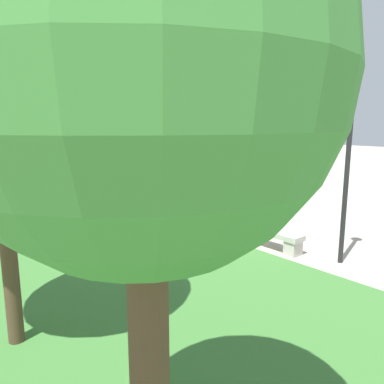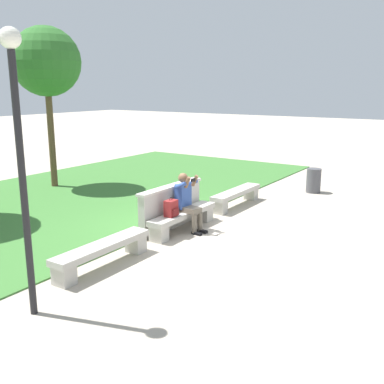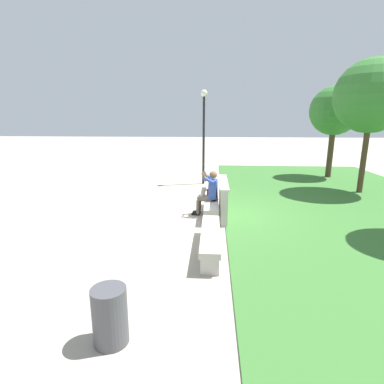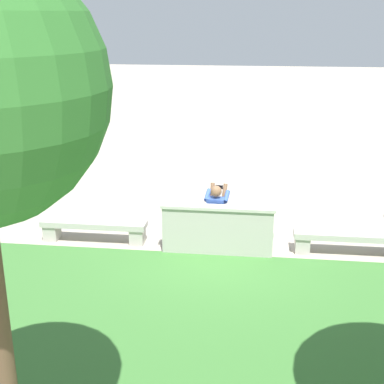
{
  "view_description": "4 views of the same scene",
  "coord_description": "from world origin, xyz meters",
  "px_view_note": "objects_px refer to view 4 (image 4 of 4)",
  "views": [
    {
      "loc": [
        -8.09,
        6.8,
        2.9
      ],
      "look_at": [
        0.15,
        -0.13,
        0.89
      ],
      "focal_mm": 35.0,
      "sensor_mm": 36.0,
      "label": 1
    },
    {
      "loc": [
        -8.08,
        -5.58,
        3.2
      ],
      "look_at": [
        -0.32,
        -0.45,
        1.02
      ],
      "focal_mm": 42.0,
      "sensor_mm": 36.0,
      "label": 2
    },
    {
      "loc": [
        8.52,
        0.03,
        2.75
      ],
      "look_at": [
        0.28,
        -0.56,
        0.75
      ],
      "focal_mm": 28.0,
      "sensor_mm": 36.0,
      "label": 3
    },
    {
      "loc": [
        -0.67,
        9.88,
        4.48
      ],
      "look_at": [
        0.58,
        -0.41,
        1.02
      ],
      "focal_mm": 50.0,
      "sensor_mm": 36.0,
      "label": 4
    }
  ],
  "objects_px": {
    "backpack": "(243,219)",
    "bench_mid": "(94,228)",
    "bench_near": "(218,233)",
    "bench_main": "(350,240)",
    "person_photographer": "(217,212)"
  },
  "relations": [
    {
      "from": "backpack",
      "to": "bench_mid",
      "type": "bearing_deg",
      "value": 0.32
    },
    {
      "from": "bench_near",
      "to": "backpack",
      "type": "xyz_separation_m",
      "value": [
        -0.48,
        -0.02,
        0.32
      ]
    },
    {
      "from": "bench_mid",
      "to": "backpack",
      "type": "distance_m",
      "value": 3.07
    },
    {
      "from": "bench_main",
      "to": "bench_near",
      "type": "height_order",
      "value": "same"
    },
    {
      "from": "bench_near",
      "to": "person_photographer",
      "type": "bearing_deg",
      "value": -61.32
    },
    {
      "from": "bench_mid",
      "to": "person_photographer",
      "type": "xyz_separation_m",
      "value": [
        -2.53,
        -0.08,
        0.43
      ]
    },
    {
      "from": "bench_mid",
      "to": "backpack",
      "type": "relative_size",
      "value": 5.09
    },
    {
      "from": "bench_main",
      "to": "bench_near",
      "type": "bearing_deg",
      "value": 0.0
    },
    {
      "from": "bench_mid",
      "to": "person_photographer",
      "type": "height_order",
      "value": "person_photographer"
    },
    {
      "from": "bench_main",
      "to": "bench_mid",
      "type": "distance_m",
      "value": 5.14
    },
    {
      "from": "bench_main",
      "to": "bench_mid",
      "type": "relative_size",
      "value": 1.0
    },
    {
      "from": "bench_main",
      "to": "backpack",
      "type": "bearing_deg",
      "value": -0.47
    },
    {
      "from": "bench_mid",
      "to": "backpack",
      "type": "bearing_deg",
      "value": -179.68
    },
    {
      "from": "bench_main",
      "to": "bench_near",
      "type": "xyz_separation_m",
      "value": [
        2.57,
        0.0,
        0.0
      ]
    },
    {
      "from": "bench_near",
      "to": "backpack",
      "type": "bearing_deg",
      "value": -177.94
    }
  ]
}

